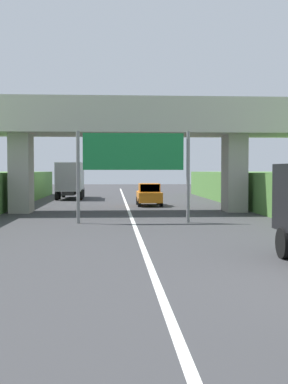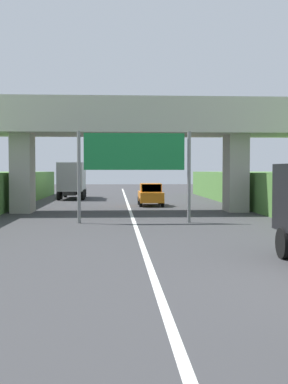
% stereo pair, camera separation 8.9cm
% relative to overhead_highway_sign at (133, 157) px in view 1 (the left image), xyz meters
% --- Properties ---
extents(lane_centre_stripe, '(0.20, 96.54, 0.01)m').
position_rel_overhead_highway_sign_xyz_m(lane_centre_stripe, '(0.00, -0.14, -3.44)').
color(lane_centre_stripe, white).
rests_on(lane_centre_stripe, ground).
extents(overpass_bridge, '(40.00, 4.80, 7.25)m').
position_rel_overhead_highway_sign_xyz_m(overpass_bridge, '(0.00, 6.93, 1.96)').
color(overpass_bridge, '#ADA89E').
rests_on(overpass_bridge, ground).
extents(overhead_highway_sign, '(5.88, 0.18, 4.75)m').
position_rel_overhead_highway_sign_xyz_m(overhead_highway_sign, '(0.00, 0.00, 0.00)').
color(overhead_highway_sign, slate).
rests_on(overhead_highway_sign, ground).
extents(truck_silver, '(2.44, 7.30, 3.44)m').
position_rel_overhead_highway_sign_xyz_m(truck_silver, '(-5.09, 22.33, -1.51)').
color(truck_silver, black).
rests_on(truck_silver, ground).
extents(car_orange, '(1.86, 4.10, 1.72)m').
position_rel_overhead_highway_sign_xyz_m(car_orange, '(1.71, 12.56, -2.59)').
color(car_orange, orange).
rests_on(car_orange, ground).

